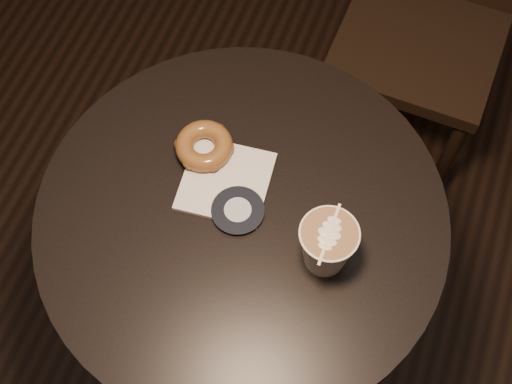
% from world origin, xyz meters
% --- Properties ---
extents(cafe_table, '(0.70, 0.70, 0.75)m').
position_xyz_m(cafe_table, '(0.00, 0.00, 0.55)').
color(cafe_table, black).
rests_on(cafe_table, ground).
extents(pastry_bag, '(0.16, 0.16, 0.01)m').
position_xyz_m(pastry_bag, '(-0.05, 0.05, 0.75)').
color(pastry_bag, silver).
rests_on(pastry_bag, cafe_table).
extents(doughnut, '(0.10, 0.10, 0.03)m').
position_xyz_m(doughnut, '(-0.10, 0.09, 0.77)').
color(doughnut, brown).
rests_on(doughnut, pastry_bag).
extents(latte_cup, '(0.09, 0.09, 0.10)m').
position_xyz_m(latte_cup, '(0.15, -0.03, 0.80)').
color(latte_cup, white).
rests_on(latte_cup, cafe_table).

